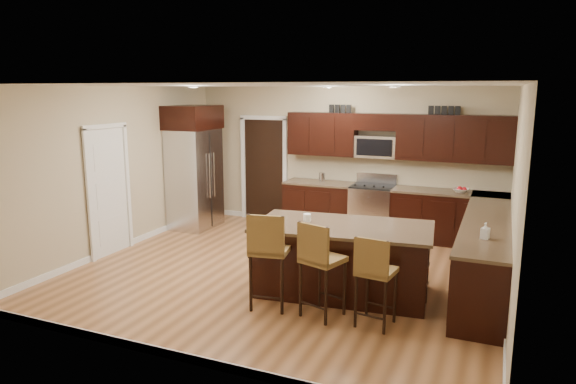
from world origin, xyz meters
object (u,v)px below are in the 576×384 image
at_px(stool_right, 375,271).
at_px(stool_left, 269,250).
at_px(island, 342,261).
at_px(stool_mid, 319,259).
at_px(refrigerator, 194,166).
at_px(range, 372,210).

bearing_deg(stool_right, stool_left, -172.28).
bearing_deg(island, stool_right, -59.75).
xyz_separation_m(stool_mid, refrigerator, (-3.58, 2.92, 0.48)).
xyz_separation_m(island, stool_mid, (-0.02, -0.85, 0.29)).
bearing_deg(stool_left, island, 41.76).
bearing_deg(stool_right, range, 111.40).
bearing_deg(range, stool_left, -95.61).
relative_size(stool_mid, refrigerator, 0.49).
distance_m(stool_left, stool_mid, 0.65).
bearing_deg(stool_mid, stool_left, -161.65).
xyz_separation_m(stool_left, stool_mid, (0.65, 0.01, -0.03)).
relative_size(island, stool_mid, 2.06).
relative_size(range, stool_left, 0.92).
xyz_separation_m(range, stool_left, (-0.37, -3.72, 0.28)).
distance_m(stool_right, refrigerator, 5.16).
bearing_deg(range, refrigerator, -166.41).
distance_m(island, stool_right, 1.07).
xyz_separation_m(range, stool_mid, (0.28, -3.72, 0.25)).
bearing_deg(island, stool_mid, -97.90).
relative_size(stool_left, stool_right, 1.14).
height_order(island, stool_right, stool_right).
bearing_deg(island, range, 89.84).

